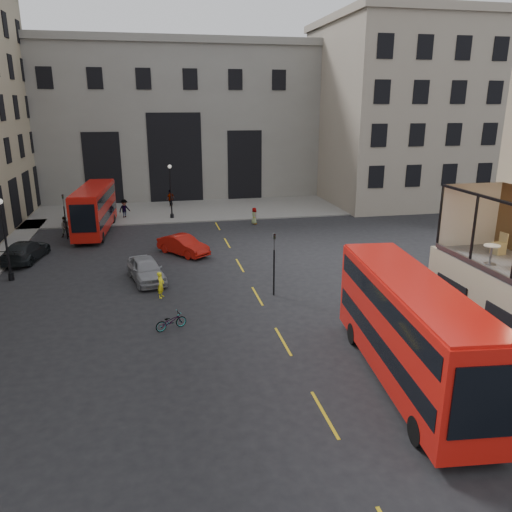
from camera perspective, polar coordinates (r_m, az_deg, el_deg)
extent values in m
plane|color=black|center=(20.06, 13.45, -16.53)|extent=(140.00, 140.00, 0.00)
cube|color=black|center=(21.53, 26.10, -9.35)|extent=(0.08, 9.20, 3.00)
cube|color=beige|center=(24.97, 23.24, 4.36)|extent=(3.00, 0.04, 2.90)
cube|color=slate|center=(20.57, 27.12, -2.55)|extent=(0.12, 10.00, 0.18)
cube|color=gray|center=(63.05, -9.62, 15.03)|extent=(34.00, 10.00, 18.00)
cube|color=gray|center=(63.37, -10.03, 22.82)|extent=(35.00, 10.60, 0.80)
cube|color=black|center=(58.29, -9.20, 10.96)|extent=(6.00, 0.12, 10.00)
cube|color=black|center=(58.58, -17.09, 9.48)|extent=(4.00, 0.12, 8.00)
cube|color=black|center=(59.31, -1.29, 10.30)|extent=(4.00, 0.12, 8.00)
cube|color=gray|center=(61.55, 15.59, 15.55)|extent=(16.00, 18.00, 20.00)
cube|color=gray|center=(62.15, 16.35, 24.41)|extent=(16.60, 18.60, 0.80)
cube|color=slate|center=(54.09, -9.75, 5.18)|extent=(40.00, 12.00, 0.12)
cylinder|color=black|center=(29.37, 2.06, -1.93)|extent=(0.10, 0.10, 2.80)
imported|color=black|center=(28.81, 2.10, 1.65)|extent=(0.16, 0.20, 1.00)
cylinder|color=black|center=(44.61, -20.92, 3.55)|extent=(0.10, 0.10, 2.80)
imported|color=black|center=(44.25, -21.18, 5.94)|extent=(0.16, 0.20, 1.00)
cylinder|color=black|center=(35.28, -26.67, 1.35)|extent=(0.14, 0.14, 5.00)
cylinder|color=black|center=(35.88, -26.19, -2.11)|extent=(0.36, 0.36, 0.50)
sphere|color=silver|center=(34.74, -27.24, 5.56)|extent=(0.36, 0.36, 0.36)
cylinder|color=black|center=(49.71, -9.69, 7.01)|extent=(0.14, 0.14, 5.00)
cylinder|color=black|center=(50.14, -9.57, 4.48)|extent=(0.36, 0.36, 0.50)
sphere|color=silver|center=(49.33, -9.85, 10.04)|extent=(0.36, 0.36, 0.36)
cube|color=red|center=(20.94, 17.09, -7.97)|extent=(3.61, 11.21, 3.90)
cube|color=black|center=(21.17, 16.96, -9.32)|extent=(3.59, 10.62, 0.80)
cube|color=black|center=(20.47, 17.38, -4.91)|extent=(3.59, 10.62, 0.80)
cube|color=red|center=(20.21, 17.57, -2.86)|extent=(3.49, 10.98, 0.12)
cylinder|color=black|center=(24.33, 11.04, -8.71)|extent=(0.38, 1.02, 1.00)
cylinder|color=black|center=(25.05, 16.06, -8.29)|extent=(0.38, 1.02, 1.00)
cylinder|color=black|center=(18.38, 17.92, -18.49)|extent=(0.38, 1.02, 1.00)
cylinder|color=black|center=(19.33, 24.38, -17.34)|extent=(0.38, 1.02, 1.00)
cube|color=#B4130C|center=(45.96, -17.98, 5.19)|extent=(3.00, 10.27, 3.59)
cube|color=black|center=(46.06, -17.92, 4.57)|extent=(3.00, 9.72, 0.74)
cube|color=black|center=(45.76, -18.10, 6.54)|extent=(3.00, 9.72, 0.74)
cube|color=#B4130C|center=(45.65, -18.18, 7.43)|extent=(2.89, 10.06, 0.11)
cylinder|color=black|center=(49.61, -18.35, 3.96)|extent=(0.32, 0.94, 0.92)
cylinder|color=black|center=(49.27, -15.99, 4.08)|extent=(0.32, 0.94, 0.92)
cylinder|color=black|center=(43.14, -19.89, 1.94)|extent=(0.32, 0.94, 0.92)
cylinder|color=black|center=(42.74, -17.19, 2.06)|extent=(0.32, 0.94, 0.92)
imported|color=gray|center=(32.65, -12.45, -1.52)|extent=(2.83, 4.84, 1.55)
imported|color=#A9110A|center=(37.94, -8.33, 1.23)|extent=(3.94, 4.41, 1.45)
imported|color=black|center=(39.76, -24.85, 0.55)|extent=(2.95, 5.36, 1.47)
imported|color=gray|center=(25.68, -9.70, -7.36)|extent=(1.76, 1.17, 0.87)
imported|color=#FFF11A|center=(29.74, -10.83, -3.25)|extent=(0.55, 0.66, 1.56)
imported|color=gray|center=(45.40, -20.91, 3.12)|extent=(0.98, 0.82, 1.80)
imported|color=gray|center=(51.13, -14.79, 5.21)|extent=(1.42, 1.31, 1.92)
imported|color=gray|center=(55.89, -9.74, 6.48)|extent=(1.13, 1.10, 1.90)
imported|color=gray|center=(47.20, -0.21, 4.61)|extent=(0.71, 0.88, 1.57)
cylinder|color=silver|center=(22.48, 25.39, 1.07)|extent=(0.65, 0.65, 0.04)
cylinder|color=slate|center=(22.58, 25.26, 0.13)|extent=(0.09, 0.09, 0.76)
cylinder|color=slate|center=(22.68, 25.14, -0.80)|extent=(0.48, 0.48, 0.03)
cube|color=tan|center=(24.31, 25.95, 0.79)|extent=(0.52, 0.52, 0.50)
cube|color=tan|center=(24.34, 26.45, 1.90)|extent=(0.10, 0.47, 0.45)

